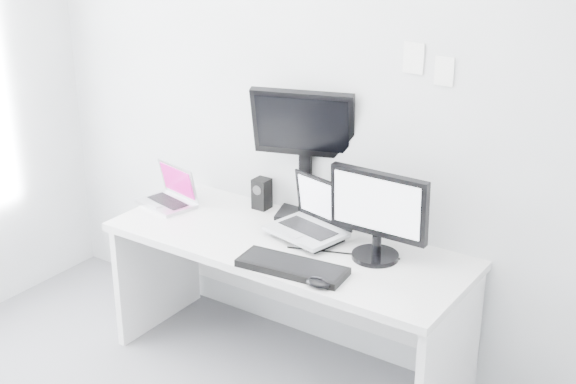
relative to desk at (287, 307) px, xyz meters
The scene contains 11 objects.
back_wall 1.05m from the desk, 90.00° to the left, with size 3.60×3.60×0.00m, color silver.
desk is the anchor object (origin of this frame).
macbook 0.92m from the desk, behind, with size 0.30×0.23×0.23m, color #B7B7BB.
speaker 0.62m from the desk, 141.81° to the left, with size 0.08×0.08×0.16m, color black.
dell_laptop 0.52m from the desk, 53.93° to the left, with size 0.36×0.28×0.30m, color #AAADB2.
rear_monitor 0.78m from the desk, 108.03° to the left, with size 0.52×0.19×0.70m, color black.
samsung_monitor 0.73m from the desk, 10.73° to the left, with size 0.48×0.22×0.44m, color black.
keyboard 0.49m from the desk, 51.35° to the right, with size 0.50×0.18×0.03m, color black.
mouse 0.61m from the desk, 39.25° to the right, with size 0.12×0.08×0.04m, color black.
wall_note_0 1.38m from the desk, 37.40° to the left, with size 0.10×0.00×0.14m, color white.
wall_note_1 1.40m from the desk, 29.83° to the left, with size 0.09×0.00×0.13m, color white.
Camera 1 is at (1.96, -1.64, 2.40)m, focal length 49.81 mm.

